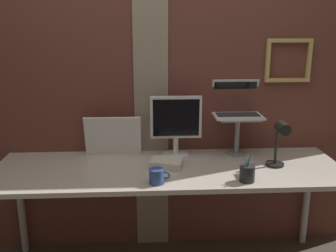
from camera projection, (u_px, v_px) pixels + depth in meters
brick_wall_back at (163, 75)px, 2.70m from camera, size 3.05×0.16×2.61m
desk at (169, 177)px, 2.47m from camera, size 2.25×0.69×0.76m
monitor at (176, 121)px, 2.60m from camera, size 0.35×0.18×0.42m
laptop_stand at (237, 130)px, 2.65m from camera, size 0.28×0.22×0.27m
laptop at (236, 105)px, 2.67m from camera, size 0.33×0.28×0.24m
whiteboard_panel at (113, 136)px, 2.64m from camera, size 0.39×0.08×0.28m
desk_lamp at (280, 140)px, 2.38m from camera, size 0.12×0.20×0.31m
pen_cup at (247, 173)px, 2.22m from camera, size 0.09×0.09×0.18m
coffee_mug at (157, 176)px, 2.20m from camera, size 0.12×0.09×0.09m
paper_clutter_stack at (166, 164)px, 2.44m from camera, size 0.23×0.19×0.05m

